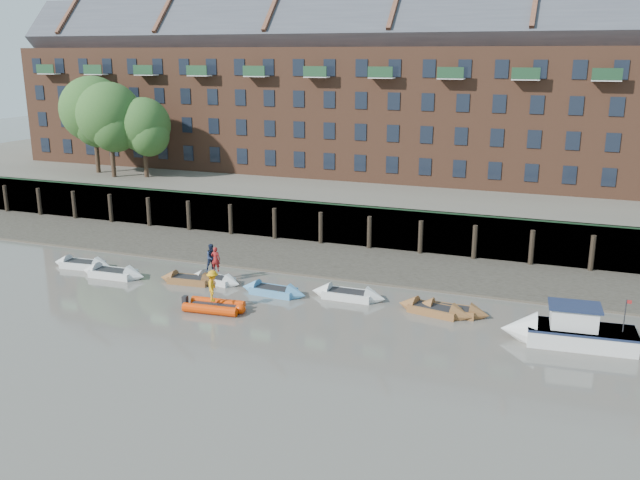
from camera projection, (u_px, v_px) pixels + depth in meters
The scene contains 20 objects.
ground at pixel (204, 359), 33.45m from camera, with size 220.00×220.00×0.00m, color #605C54.
foreshore at pixel (328, 260), 49.69m from camera, with size 110.00×8.00×0.50m, color #3D382F.
mud_band at pixel (311, 273), 46.62m from camera, with size 110.00×1.60×0.10m, color #4C4336.
river_wall at pixel (347, 225), 53.22m from camera, with size 110.00×1.23×3.30m.
bank_terrace at pixel (392, 193), 65.51m from camera, with size 110.00×28.00×3.20m, color #5E594D.
apartment_terrace at pixel (398, 73), 63.43m from camera, with size 80.60×15.56×20.98m.
tree_cluster at pixel (110, 115), 64.44m from camera, with size 11.76×7.74×9.40m.
rowboat_0 at pixel (83, 264), 47.79m from camera, with size 4.68×1.72×1.33m.
rowboat_1 at pixel (113, 273), 45.80m from camera, with size 4.86×1.58×1.40m.
rowboat_2 at pixel (190, 280), 44.56m from camera, with size 4.35×1.60×1.24m.
rowboat_3 at pixel (215, 279), 44.69m from camera, with size 4.10×1.82×1.15m.
rowboat_4 at pixel (273, 291), 42.45m from camera, with size 4.48×1.51×1.28m.
rowboat_5 at pixel (348, 295), 41.73m from camera, with size 4.76×1.41×1.38m.
rowboat_6 at pixel (434, 310), 39.29m from camera, with size 4.68×2.18×1.31m.
rowboat_7 at pixel (451, 310), 39.23m from camera, with size 4.43×1.45×1.27m.
rib_tender at pixel (216, 306), 39.71m from camera, with size 3.72×2.00×0.63m.
motor_launch at pixel (559, 330), 35.22m from camera, with size 6.86×2.74×2.77m.
person_rower_a at pixel (216, 259), 44.35m from camera, with size 0.60×0.40×1.65m, color maroon.
person_rower_b at pixel (212, 257), 44.57m from camera, with size 0.86×0.67×1.78m, color #19233F.
person_rib_crew at pixel (213, 286), 39.46m from camera, with size 1.21×0.69×1.87m, color orange.
Camera 1 is at (16.19, -26.69, 14.58)m, focal length 38.00 mm.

